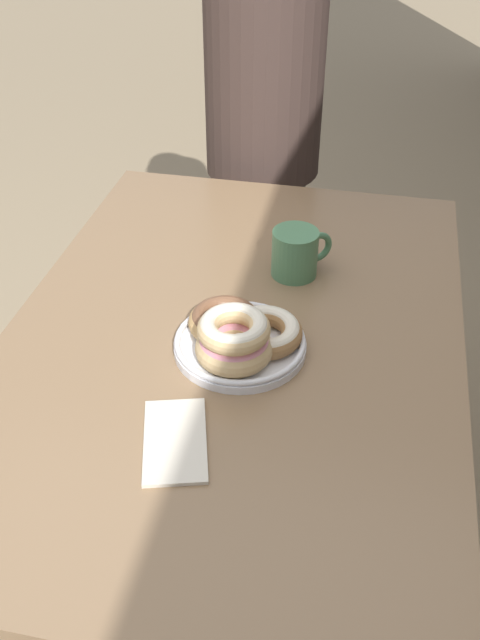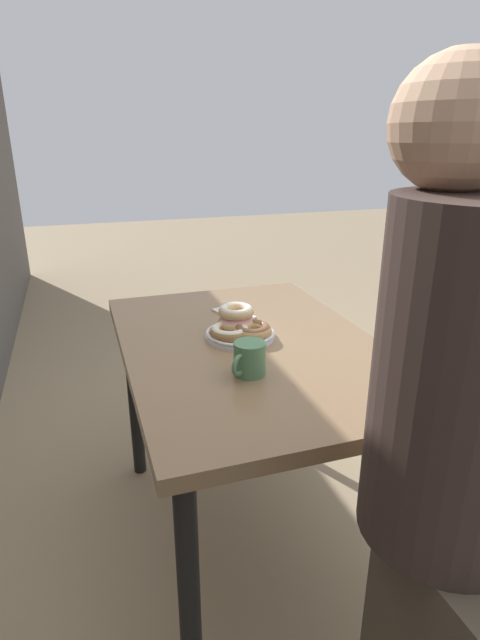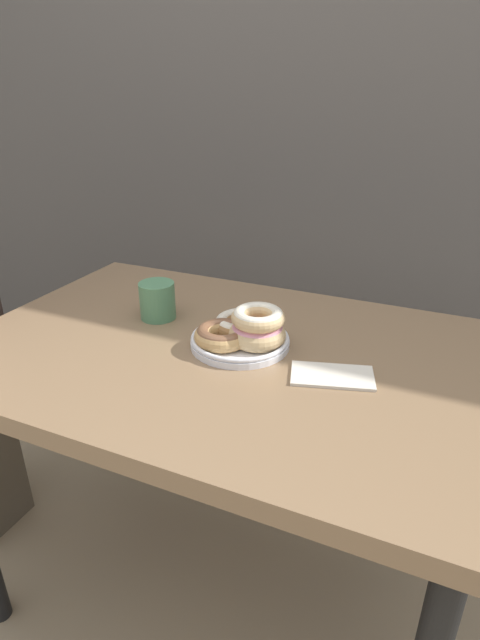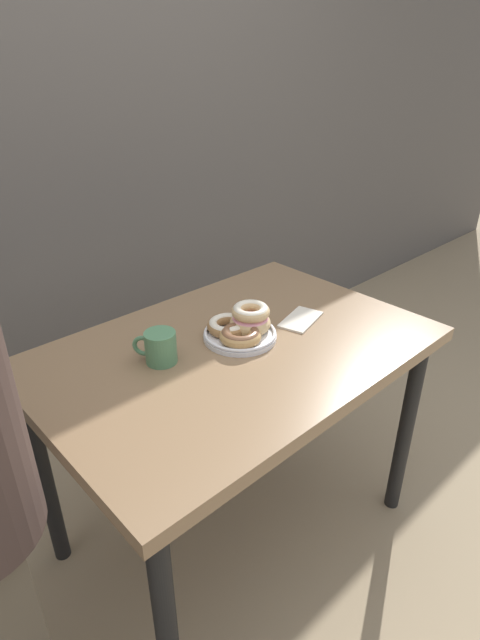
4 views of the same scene
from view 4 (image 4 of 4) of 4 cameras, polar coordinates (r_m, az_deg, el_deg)
name	(u,v)px [view 4 (image 4 of 4)]	position (r m, az deg, el deg)	size (l,w,h in m)	color
ground_plane	(267,556)	(1.84, 3.16, -25.29)	(14.00, 14.00, 0.00)	#937F60
wall_back	(50,110)	(2.04, -20.85, 21.56)	(8.00, 0.05, 2.60)	#56514C
dining_table	(235,371)	(1.46, -0.57, -5.83)	(1.11, 0.75, 0.75)	#846647
donut_plate	(242,326)	(1.43, 0.21, -0.74)	(0.23, 0.23, 0.09)	white
coffee_mug	(160,347)	(1.33, -9.17, -3.05)	(0.09, 0.11, 0.09)	#4C7F56
napkin	(301,319)	(1.55, 6.96, 0.07)	(0.17, 0.13, 0.01)	beige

